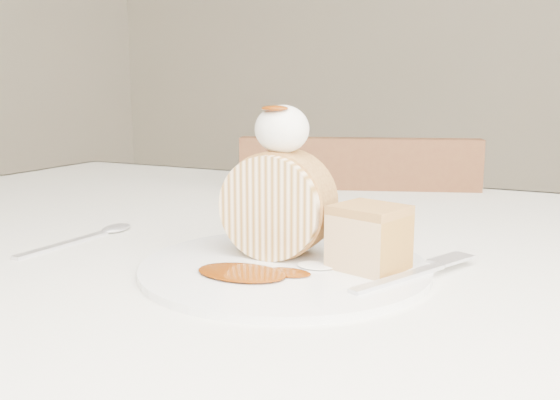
% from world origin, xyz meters
% --- Properties ---
extents(table, '(1.40, 0.90, 0.75)m').
position_xyz_m(table, '(0.00, 0.20, 0.66)').
color(table, silver).
rests_on(table, ground).
extents(chair_far, '(0.50, 0.50, 0.83)m').
position_xyz_m(chair_far, '(-0.07, 0.64, 0.48)').
color(chair_far, brown).
rests_on(chair_far, ground).
extents(plate, '(0.33, 0.33, 0.01)m').
position_xyz_m(plate, '(0.05, 0.08, 0.75)').
color(plate, white).
rests_on(plate, table).
extents(roulade_slice, '(0.10, 0.06, 0.10)m').
position_xyz_m(roulade_slice, '(0.03, 0.10, 0.81)').
color(roulade_slice, beige).
rests_on(roulade_slice, plate).
extents(cake_chunk, '(0.07, 0.07, 0.05)m').
position_xyz_m(cake_chunk, '(0.13, 0.10, 0.78)').
color(cake_chunk, '#B78B45').
rests_on(cake_chunk, plate).
extents(whipped_cream, '(0.05, 0.05, 0.05)m').
position_xyz_m(whipped_cream, '(0.03, 0.10, 0.88)').
color(whipped_cream, white).
rests_on(whipped_cream, roulade_slice).
extents(caramel_drizzle, '(0.03, 0.02, 0.01)m').
position_xyz_m(caramel_drizzle, '(0.03, 0.09, 0.91)').
color(caramel_drizzle, '#662804').
rests_on(caramel_drizzle, whipped_cream).
extents(caramel_pool, '(0.10, 0.08, 0.00)m').
position_xyz_m(caramel_pool, '(0.03, 0.03, 0.76)').
color(caramel_pool, '#662804').
rests_on(caramel_pool, plate).
extents(fork, '(0.09, 0.15, 0.00)m').
position_xyz_m(fork, '(0.16, 0.07, 0.76)').
color(fork, silver).
rests_on(fork, plate).
extents(spoon, '(0.03, 0.15, 0.00)m').
position_xyz_m(spoon, '(-0.20, 0.05, 0.75)').
color(spoon, silver).
rests_on(spoon, table).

